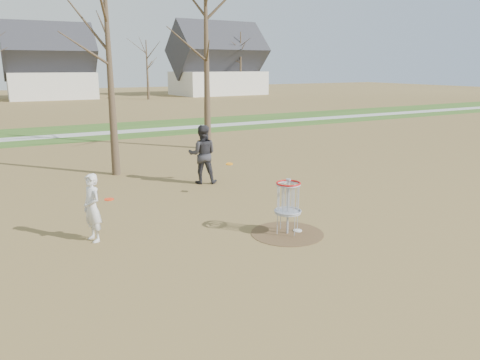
# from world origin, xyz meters

# --- Properties ---
(ground) EXTENTS (160.00, 160.00, 0.00)m
(ground) POSITION_xyz_m (0.00, 0.00, 0.00)
(ground) COLOR brown
(ground) RESTS_ON ground
(green_band) EXTENTS (160.00, 8.00, 0.01)m
(green_band) POSITION_xyz_m (0.00, 21.00, 0.01)
(green_band) COLOR #2D5119
(green_band) RESTS_ON ground
(footpath) EXTENTS (160.00, 1.50, 0.01)m
(footpath) POSITION_xyz_m (0.00, 20.00, 0.01)
(footpath) COLOR #9E9E99
(footpath) RESTS_ON green_band
(dirt_circle) EXTENTS (1.80, 1.80, 0.01)m
(dirt_circle) POSITION_xyz_m (0.00, 0.00, 0.01)
(dirt_circle) COLOR #47331E
(dirt_circle) RESTS_ON ground
(player_standing) EXTENTS (0.52, 0.67, 1.62)m
(player_standing) POSITION_xyz_m (-4.26, 1.83, 0.81)
(player_standing) COLOR silver
(player_standing) RESTS_ON ground
(player_throwing) EXTENTS (1.23, 1.13, 2.05)m
(player_throwing) POSITION_xyz_m (0.33, 5.69, 1.02)
(player_throwing) COLOR #2D2C30
(player_throwing) RESTS_ON ground
(disc_grounded) EXTENTS (0.22, 0.22, 0.02)m
(disc_grounded) POSITION_xyz_m (0.32, 0.01, 0.02)
(disc_grounded) COLOR silver
(disc_grounded) RESTS_ON dirt_circle
(discs_in_play) EXTENTS (4.49, 2.34, 0.06)m
(discs_in_play) POSITION_xyz_m (-1.68, 2.71, 1.03)
(discs_in_play) COLOR orange
(discs_in_play) RESTS_ON ground
(disc_golf_basket) EXTENTS (0.64, 0.64, 1.35)m
(disc_golf_basket) POSITION_xyz_m (0.00, 0.00, 0.91)
(disc_golf_basket) COLOR #9EA3AD
(disc_golf_basket) RESTS_ON ground
(bare_trees) EXTENTS (52.62, 44.98, 9.00)m
(bare_trees) POSITION_xyz_m (1.78, 35.79, 5.35)
(bare_trees) COLOR #382B1E
(bare_trees) RESTS_ON ground
(houses_row) EXTENTS (56.51, 10.01, 7.26)m
(houses_row) POSITION_xyz_m (4.32, 52.56, 3.52)
(houses_row) COLOR silver
(houses_row) RESTS_ON ground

